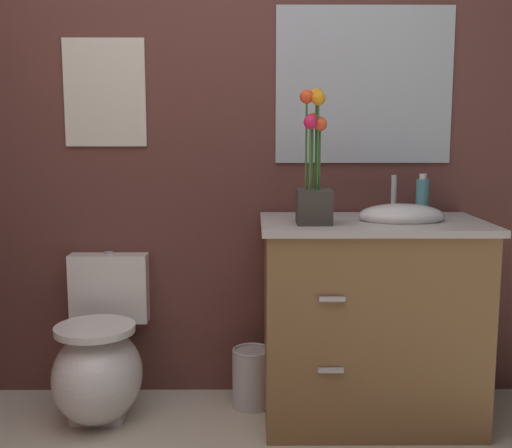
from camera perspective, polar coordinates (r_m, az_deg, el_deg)
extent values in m
cube|color=brown|center=(2.97, 1.14, 8.41)|extent=(3.98, 0.05, 2.50)
ellipsoid|color=white|center=(2.91, -13.97, -13.02)|extent=(0.38, 0.48, 0.40)
cube|color=white|center=(2.99, -13.66, -14.64)|extent=(0.22, 0.26, 0.18)
cube|color=white|center=(3.07, -12.93, -5.54)|extent=(0.36, 0.13, 0.32)
cylinder|color=white|center=(2.82, -14.22, -9.09)|extent=(0.34, 0.34, 0.03)
cylinder|color=#B7B7BC|center=(3.04, -13.03, -2.61)|extent=(0.04, 0.04, 0.02)
cube|color=brown|center=(2.82, 10.16, -8.81)|extent=(0.90, 0.52, 0.84)
cube|color=#BCB7B2|center=(2.72, 10.39, 0.01)|extent=(0.94, 0.56, 0.03)
ellipsoid|color=white|center=(2.74, 12.88, 0.73)|extent=(0.36, 0.26, 0.10)
cylinder|color=#B7B7BC|center=(2.89, 12.21, 2.53)|extent=(0.02, 0.02, 0.18)
cube|color=#B7B7BC|center=(2.48, 6.82, -6.67)|extent=(0.10, 0.02, 0.02)
cube|color=#B7B7BC|center=(2.57, 6.71, -12.87)|extent=(0.10, 0.02, 0.02)
cube|color=#38332D|center=(2.58, 5.21, 1.55)|extent=(0.14, 0.14, 0.14)
cylinder|color=#386B2D|center=(2.56, 5.71, 5.98)|extent=(0.01, 0.01, 0.26)
sphere|color=#EA4C23|center=(2.56, 5.76, 8.88)|extent=(0.06, 0.06, 0.06)
cylinder|color=#386B2D|center=(2.58, 5.38, 7.26)|extent=(0.01, 0.01, 0.37)
sphere|color=orange|center=(2.59, 5.44, 11.38)|extent=(0.06, 0.06, 0.06)
cylinder|color=#386B2D|center=(2.57, 5.05, 6.18)|extent=(0.01, 0.01, 0.27)
sphere|color=#EA4C23|center=(2.57, 5.09, 9.24)|extent=(0.06, 0.06, 0.06)
cylinder|color=#386B2D|center=(2.57, 4.51, 7.20)|extent=(0.01, 0.01, 0.37)
sphere|color=#EA4C23|center=(2.57, 4.56, 11.29)|extent=(0.06, 0.06, 0.06)
cylinder|color=#386B2D|center=(2.53, 4.87, 6.05)|extent=(0.01, 0.01, 0.27)
sphere|color=#E01E51|center=(2.53, 4.91, 9.07)|extent=(0.06, 0.06, 0.06)
cylinder|color=#386B2D|center=(2.54, 5.56, 7.09)|extent=(0.01, 0.01, 0.36)
sphere|color=orange|center=(2.54, 5.62, 11.13)|extent=(0.06, 0.06, 0.06)
cylinder|color=teal|center=(2.90, 14.64, 2.29)|extent=(0.06, 0.06, 0.16)
cylinder|color=silver|center=(2.89, 14.71, 4.13)|extent=(0.03, 0.03, 0.02)
cylinder|color=#B7B7BC|center=(2.98, -0.34, -13.65)|extent=(0.18, 0.18, 0.26)
torus|color=#B7B7BC|center=(2.93, -0.34, -11.21)|extent=(0.18, 0.18, 0.01)
cube|color=silver|center=(3.02, -13.37, 11.36)|extent=(0.37, 0.01, 0.48)
cube|color=#B2BCC6|center=(2.99, 9.64, 12.13)|extent=(0.80, 0.01, 0.70)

